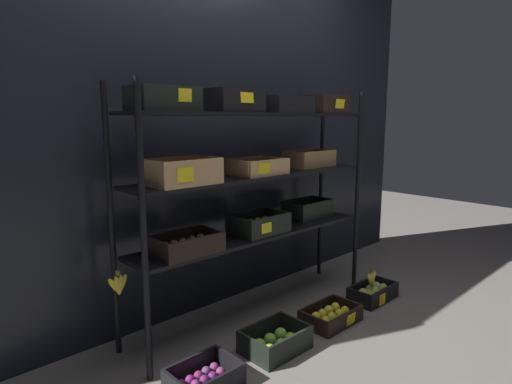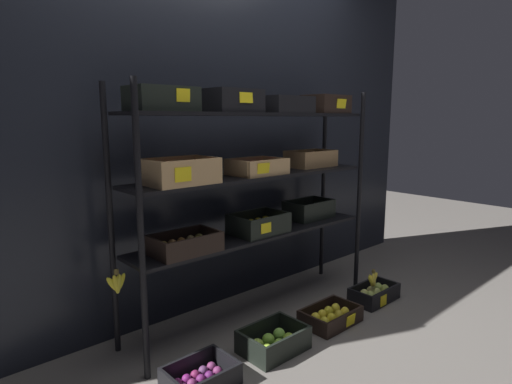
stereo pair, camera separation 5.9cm
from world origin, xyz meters
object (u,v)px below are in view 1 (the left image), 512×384
display_rack (256,171)px  crate_ground_apple_green (275,342)px  crate_ground_lemon (331,316)px  crate_ground_pear (373,293)px  banana_bunch_loose (372,278)px  crate_ground_plum (204,380)px

display_rack → crate_ground_apple_green: size_ratio=5.29×
crate_ground_lemon → crate_ground_pear: bearing=0.3°
crate_ground_apple_green → banana_bunch_loose: banana_bunch_loose is taller
banana_bunch_loose → crate_ground_plum: bearing=179.6°
display_rack → crate_ground_lemon: 1.04m
banana_bunch_loose → display_rack: bearing=150.3°
crate_ground_plum → display_rack: bearing=29.4°
crate_ground_lemon → crate_ground_apple_green: bearing=178.5°
crate_ground_plum → banana_bunch_loose: bearing=-0.4°
crate_ground_plum → crate_ground_apple_green: bearing=-0.2°
crate_ground_plum → crate_ground_apple_green: 0.49m
crate_ground_apple_green → crate_ground_lemon: (0.49, -0.01, -0.01)m
crate_ground_apple_green → crate_ground_pear: crate_ground_apple_green is taller
crate_ground_lemon → crate_ground_plum: bearing=179.1°
display_rack → crate_ground_lemon: (0.26, -0.42, -0.91)m
crate_ground_pear → banana_bunch_loose: (-0.02, 0.00, 0.12)m
display_rack → crate_ground_pear: 1.26m
display_rack → crate_ground_apple_green: 1.02m
crate_ground_lemon → crate_ground_pear: (0.50, 0.00, 0.01)m
crate_ground_apple_green → crate_ground_plum: bearing=179.8°
crate_ground_apple_green → banana_bunch_loose: bearing=-0.5°
crate_ground_lemon → banana_bunch_loose: size_ratio=2.68×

